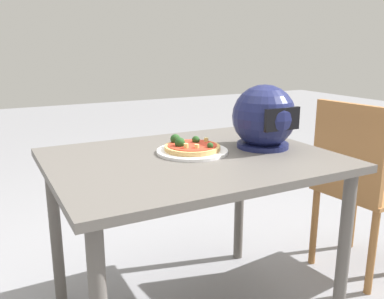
% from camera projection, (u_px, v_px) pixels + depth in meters
% --- Properties ---
extents(dining_table, '(1.08, 0.84, 0.74)m').
position_uv_depth(dining_table, '(192.00, 178.00, 1.61)').
color(dining_table, '#5B5651').
rests_on(dining_table, ground).
extents(pizza_plate, '(0.29, 0.29, 0.01)m').
position_uv_depth(pizza_plate, '(192.00, 151.00, 1.64)').
color(pizza_plate, white).
rests_on(pizza_plate, dining_table).
extents(pizza, '(0.22, 0.22, 0.05)m').
position_uv_depth(pizza, '(191.00, 146.00, 1.63)').
color(pizza, tan).
rests_on(pizza, pizza_plate).
extents(motorcycle_helmet, '(0.26, 0.26, 0.26)m').
position_uv_depth(motorcycle_helmet, '(264.00, 118.00, 1.70)').
color(motorcycle_helmet, '#191E4C').
rests_on(motorcycle_helmet, dining_table).
extents(chair_side, '(0.44, 0.44, 0.90)m').
position_uv_depth(chair_side, '(357.00, 181.00, 2.02)').
color(chair_side, '#996638').
rests_on(chair_side, ground).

